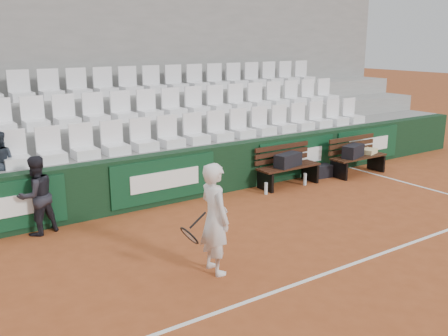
% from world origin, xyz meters
% --- Properties ---
extents(ground, '(80.00, 80.00, 0.00)m').
position_xyz_m(ground, '(0.00, 0.00, 0.00)').
color(ground, '#9C4923').
rests_on(ground, ground).
extents(court_baseline, '(18.00, 0.06, 0.01)m').
position_xyz_m(court_baseline, '(0.00, 0.00, 0.00)').
color(court_baseline, white).
rests_on(court_baseline, ground).
extents(back_barrier, '(18.00, 0.34, 1.00)m').
position_xyz_m(back_barrier, '(0.07, 3.99, 0.50)').
color(back_barrier, black).
rests_on(back_barrier, ground).
extents(grandstand_tier_front, '(18.00, 0.95, 1.00)m').
position_xyz_m(grandstand_tier_front, '(0.00, 4.62, 0.50)').
color(grandstand_tier_front, gray).
rests_on(grandstand_tier_front, ground).
extents(grandstand_tier_mid, '(18.00, 0.95, 1.45)m').
position_xyz_m(grandstand_tier_mid, '(0.00, 5.58, 0.72)').
color(grandstand_tier_mid, gray).
rests_on(grandstand_tier_mid, ground).
extents(grandstand_tier_back, '(18.00, 0.95, 1.90)m').
position_xyz_m(grandstand_tier_back, '(0.00, 6.53, 0.95)').
color(grandstand_tier_back, gray).
rests_on(grandstand_tier_back, ground).
extents(grandstand_rear_wall, '(18.00, 0.30, 4.40)m').
position_xyz_m(grandstand_rear_wall, '(0.00, 7.15, 2.20)').
color(grandstand_rear_wall, gray).
rests_on(grandstand_rear_wall, ground).
extents(seat_row_front, '(11.90, 0.44, 0.63)m').
position_xyz_m(seat_row_front, '(0.00, 4.45, 1.31)').
color(seat_row_front, white).
rests_on(seat_row_front, grandstand_tier_front).
extents(seat_row_mid, '(11.90, 0.44, 0.63)m').
position_xyz_m(seat_row_mid, '(0.00, 5.40, 1.77)').
color(seat_row_mid, white).
rests_on(seat_row_mid, grandstand_tier_mid).
extents(seat_row_back, '(11.90, 0.44, 0.63)m').
position_xyz_m(seat_row_back, '(0.00, 6.35, 2.21)').
color(seat_row_back, silver).
rests_on(seat_row_back, grandstand_tier_back).
extents(bench_left, '(1.50, 0.56, 0.45)m').
position_xyz_m(bench_left, '(2.68, 3.52, 0.23)').
color(bench_left, '#381B10').
rests_on(bench_left, ground).
extents(bench_right, '(1.50, 0.56, 0.45)m').
position_xyz_m(bench_right, '(4.67, 3.31, 0.23)').
color(bench_right, '#371D10').
rests_on(bench_right, ground).
extents(sports_bag_left, '(0.71, 0.42, 0.28)m').
position_xyz_m(sports_bag_left, '(2.62, 3.49, 0.59)').
color(sports_bag_left, black).
rests_on(sports_bag_left, bench_left).
extents(sports_bag_right, '(0.69, 0.47, 0.29)m').
position_xyz_m(sports_bag_right, '(4.45, 3.30, 0.60)').
color(sports_bag_right, black).
rests_on(sports_bag_right, bench_right).
extents(towel, '(0.47, 0.40, 0.11)m').
position_xyz_m(towel, '(5.08, 3.35, 0.51)').
color(towel, beige).
rests_on(towel, bench_right).
extents(sports_bag_ground, '(0.51, 0.34, 0.29)m').
position_xyz_m(sports_bag_ground, '(3.76, 3.61, 0.15)').
color(sports_bag_ground, black).
rests_on(sports_bag_ground, ground).
extents(water_bottle_near, '(0.07, 0.07, 0.25)m').
position_xyz_m(water_bottle_near, '(1.86, 3.30, 0.13)').
color(water_bottle_near, silver).
rests_on(water_bottle_near, ground).
extents(water_bottle_far, '(0.07, 0.07, 0.27)m').
position_xyz_m(water_bottle_far, '(3.00, 3.35, 0.13)').
color(water_bottle_far, silver).
rests_on(water_bottle_far, ground).
extents(tennis_player, '(0.69, 0.58, 1.55)m').
position_xyz_m(tennis_player, '(-0.95, 0.93, 0.78)').
color(tennis_player, silver).
rests_on(tennis_player, ground).
extents(ball_kid, '(0.76, 0.66, 1.32)m').
position_xyz_m(ball_kid, '(-2.60, 3.73, 0.66)').
color(ball_kid, black).
rests_on(ball_kid, ground).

